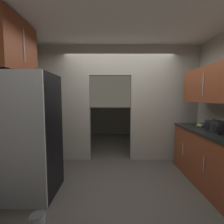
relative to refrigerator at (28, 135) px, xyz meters
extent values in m
plane|color=#47423D|center=(1.44, 0.17, -0.92)|extent=(20.00, 20.00, 0.00)
cube|color=silver|center=(1.44, 0.54, 1.80)|extent=(4.11, 6.46, 0.06)
cube|color=#ADA899|center=(0.16, 1.40, 0.42)|extent=(1.16, 0.12, 2.70)
cube|color=#ADA899|center=(2.51, 1.40, 0.42)|extent=(1.57, 0.12, 2.70)
cube|color=#ADA899|center=(1.23, 1.40, 1.43)|extent=(0.97, 0.12, 0.68)
cube|color=gray|center=(1.44, 4.18, 0.42)|extent=(3.71, 0.10, 2.70)
cube|color=gray|center=(-0.37, 2.79, 0.42)|extent=(0.10, 2.77, 2.70)
cube|color=gray|center=(3.24, 2.79, 0.42)|extent=(0.10, 2.77, 2.70)
cube|color=black|center=(0.00, 0.02, 0.00)|extent=(0.81, 0.70, 1.85)
cube|color=#B7BABC|center=(0.00, -0.35, 0.00)|extent=(0.81, 0.03, 1.85)
cube|color=brown|center=(2.98, 0.31, -0.48)|extent=(0.60, 1.61, 0.90)
cube|color=black|center=(2.98, 0.31, -0.01)|extent=(0.64, 1.61, 0.04)
cylinder|color=#B7BABC|center=(2.67, -0.05, -0.43)|extent=(0.01, 0.01, 0.22)
cylinder|color=#B7BABC|center=(2.67, 0.66, -0.43)|extent=(0.01, 0.01, 0.22)
cube|color=brown|center=(2.98, 0.31, 0.79)|extent=(0.34, 1.45, 0.61)
cylinder|color=#B7BABC|center=(2.79, 0.31, 0.79)|extent=(0.01, 0.01, 0.37)
cube|color=brown|center=(-0.24, 0.10, 1.35)|extent=(0.34, 0.89, 0.80)
cylinder|color=#B7BABC|center=(-0.05, 0.10, 1.35)|extent=(0.01, 0.01, 0.48)
cube|color=black|center=(2.95, 0.13, 0.11)|extent=(0.18, 0.34, 0.18)
cylinder|color=#262626|center=(2.95, 0.13, 0.22)|extent=(0.02, 0.24, 0.02)
cylinder|color=black|center=(2.85, 0.02, 0.11)|extent=(0.01, 0.13, 0.13)
cylinder|color=black|center=(2.85, 0.23, 0.11)|extent=(0.01, 0.13, 0.13)
cube|color=#8C3893|center=(2.96, 0.57, 0.02)|extent=(0.10, 0.15, 0.02)
cube|color=#388C47|center=(2.96, 0.58, 0.04)|extent=(0.13, 0.14, 0.01)
cube|color=gold|center=(2.97, 0.58, 0.06)|extent=(0.14, 0.16, 0.02)
cube|color=beige|center=(2.96, 0.56, 0.08)|extent=(0.11, 0.15, 0.01)
cube|color=#2D609E|center=(2.97, 0.57, 0.09)|extent=(0.11, 0.13, 0.02)
cylinder|color=silver|center=(0.43, -0.68, -0.84)|extent=(0.16, 0.16, 0.17)
cylinder|color=#4C4C51|center=(0.43, -0.68, -0.76)|extent=(0.16, 0.16, 0.01)
camera|label=1|loc=(1.27, -2.37, 0.56)|focal=25.39mm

